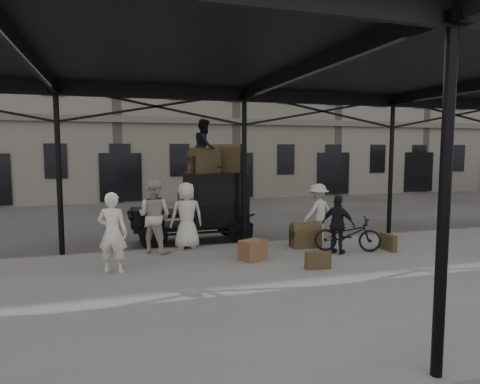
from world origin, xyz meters
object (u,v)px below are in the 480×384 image
object	(u,v)px
bicycle	(348,234)
porter_left	(113,233)
porter_official	(338,225)
taxi	(205,204)
steamer_trunk_roof_near	(204,162)
steamer_trunk_platform	(305,237)

from	to	relation	value
bicycle	porter_left	bearing A→B (deg)	114.26
porter_official	bicycle	bearing A→B (deg)	-105.44
taxi	porter_left	bearing A→B (deg)	-131.06
taxi	porter_left	world-z (taller)	taxi
porter_left	steamer_trunk_roof_near	world-z (taller)	steamer_trunk_roof_near
bicycle	steamer_trunk_roof_near	distance (m)	4.70
porter_official	bicycle	xyz separation A→B (m)	(0.39, 0.16, -0.31)
taxi	bicycle	bearing A→B (deg)	-42.35
taxi	porter_official	distance (m)	4.26
steamer_trunk_roof_near	steamer_trunk_platform	world-z (taller)	steamer_trunk_roof_near
bicycle	steamer_trunk_platform	world-z (taller)	bicycle
porter_left	porter_official	size ratio (longest dim) A/B	1.17
porter_left	steamer_trunk_platform	distance (m)	5.35
steamer_trunk_roof_near	porter_official	bearing A→B (deg)	-63.68
taxi	porter_official	world-z (taller)	taxi
bicycle	steamer_trunk_roof_near	size ratio (longest dim) A/B	2.04
porter_left	steamer_trunk_roof_near	distance (m)	4.29
taxi	porter_official	bearing A→B (deg)	-47.45
taxi	steamer_trunk_platform	distance (m)	3.32
porter_official	bicycle	size ratio (longest dim) A/B	0.87
porter_left	bicycle	xyz separation A→B (m)	(6.07, 0.26, -0.44)
porter_left	porter_official	distance (m)	5.69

